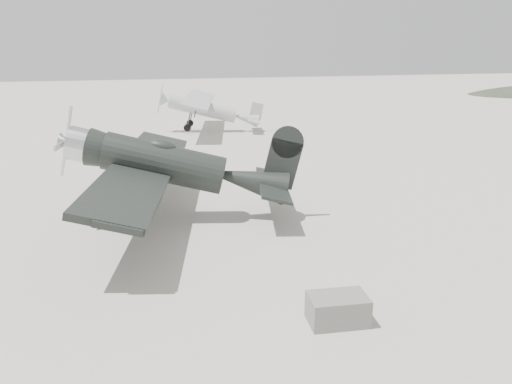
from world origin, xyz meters
TOP-DOWN VIEW (x-y plane):
  - ground at (0.00, 0.00)m, footprint 160.00×160.00m
  - lowwing_monoplane at (-4.22, 2.91)m, footprint 8.82×12.24m
  - highwing_monoplane at (-0.09, 22.05)m, footprint 7.75×10.84m
  - equipment_block at (-1.21, -5.46)m, footprint 1.47×0.99m

SIDE VIEW (x-z plane):
  - ground at x=0.00m, z-range 0.00..0.00m
  - equipment_block at x=-1.21m, z-range 0.00..0.70m
  - highwing_monoplane at x=-0.09m, z-range 0.39..3.45m
  - lowwing_monoplane at x=-4.22m, z-range 0.11..4.04m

